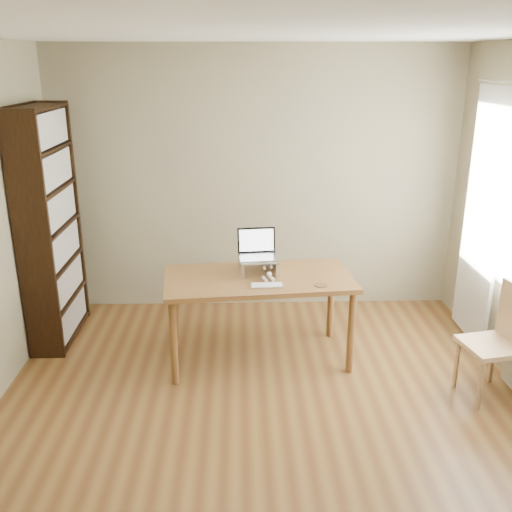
{
  "coord_description": "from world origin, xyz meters",
  "views": [
    {
      "loc": [
        -0.17,
        -3.32,
        2.44
      ],
      "look_at": [
        -0.04,
        1.04,
        0.94
      ],
      "focal_mm": 40.0,
      "sensor_mm": 36.0,
      "label": 1
    }
  ],
  "objects_px": {
    "bookshelf": "(50,227)",
    "chair": "(500,339)",
    "laptop": "(258,250)",
    "cat": "(262,265)",
    "keyboard": "(267,286)",
    "desk": "(259,286)"
  },
  "relations": [
    {
      "from": "desk",
      "to": "keyboard",
      "type": "distance_m",
      "value": 0.25
    },
    {
      "from": "bookshelf",
      "to": "laptop",
      "type": "bearing_deg",
      "value": -11.0
    },
    {
      "from": "bookshelf",
      "to": "cat",
      "type": "relative_size",
      "value": 4.49
    },
    {
      "from": "desk",
      "to": "laptop",
      "type": "distance_m",
      "value": 0.31
    },
    {
      "from": "keyboard",
      "to": "cat",
      "type": "distance_m",
      "value": 0.34
    },
    {
      "from": "keyboard",
      "to": "laptop",
      "type": "bearing_deg",
      "value": 97.82
    },
    {
      "from": "chair",
      "to": "keyboard",
      "type": "bearing_deg",
      "value": 155.52
    },
    {
      "from": "bookshelf",
      "to": "cat",
      "type": "distance_m",
      "value": 1.91
    },
    {
      "from": "keyboard",
      "to": "desk",
      "type": "bearing_deg",
      "value": 103.24
    },
    {
      "from": "desk",
      "to": "chair",
      "type": "distance_m",
      "value": 1.9
    },
    {
      "from": "desk",
      "to": "chair",
      "type": "xyz_separation_m",
      "value": [
        1.78,
        -0.63,
        -0.19
      ]
    },
    {
      "from": "desk",
      "to": "bookshelf",
      "type": "bearing_deg",
      "value": 159.3
    },
    {
      "from": "keyboard",
      "to": "chair",
      "type": "relative_size",
      "value": 0.3
    },
    {
      "from": "keyboard",
      "to": "cat",
      "type": "relative_size",
      "value": 0.57
    },
    {
      "from": "chair",
      "to": "desk",
      "type": "bearing_deg",
      "value": 149.41
    },
    {
      "from": "cat",
      "to": "keyboard",
      "type": "bearing_deg",
      "value": -102.13
    },
    {
      "from": "cat",
      "to": "chair",
      "type": "distance_m",
      "value": 1.93
    },
    {
      "from": "desk",
      "to": "laptop",
      "type": "relative_size",
      "value": 4.74
    },
    {
      "from": "bookshelf",
      "to": "chair",
      "type": "bearing_deg",
      "value": -17.25
    },
    {
      "from": "desk",
      "to": "keyboard",
      "type": "relative_size",
      "value": 6.08
    },
    {
      "from": "bookshelf",
      "to": "chair",
      "type": "height_order",
      "value": "bookshelf"
    },
    {
      "from": "desk",
      "to": "laptop",
      "type": "bearing_deg",
      "value": 84.37
    }
  ]
}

